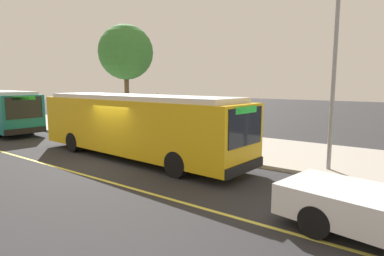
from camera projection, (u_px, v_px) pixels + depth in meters
ground_plane at (117, 161)px, 14.58m from camera, size 120.00×120.00×0.00m
sidewalk_curb at (195, 141)px, 19.32m from camera, size 44.00×6.40×0.15m
lane_stripe_center at (73, 172)px, 12.84m from camera, size 36.00×0.14×0.01m
transit_bus_main at (136, 124)px, 15.03m from camera, size 11.91×3.16×2.95m
bus_shelter at (156, 109)px, 20.19m from camera, size 2.90×1.60×2.48m
waiting_bench at (157, 129)px, 20.29m from camera, size 1.60×0.48×0.95m
route_sign_post at (158, 112)px, 17.36m from camera, size 0.44×0.08×2.80m
pedestrian_commuter at (151, 122)px, 19.78m from camera, size 0.24×0.40×1.69m
street_tree_near_shelter at (126, 53)px, 24.99m from camera, size 4.21×4.21×7.82m
utility_pole at (333, 87)px, 12.27m from camera, size 0.16×0.16×6.40m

